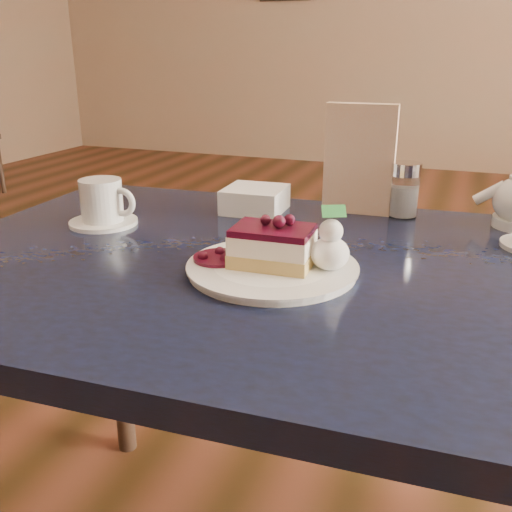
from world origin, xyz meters
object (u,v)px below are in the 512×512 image
(main_table, at_px, (281,306))
(dessert_plate, at_px, (272,269))
(coffee_set, at_px, (103,205))
(cheesecake_slice, at_px, (273,246))

(main_table, height_order, dessert_plate, dessert_plate)
(main_table, height_order, coffee_set, coffee_set)
(cheesecake_slice, distance_m, coffee_set, 0.41)
(dessert_plate, bearing_deg, main_table, 92.61)
(dessert_plate, xyz_separation_m, cheesecake_slice, (-0.00, -0.00, 0.04))
(dessert_plate, relative_size, coffee_set, 1.82)
(cheesecake_slice, bearing_deg, dessert_plate, 60.83)
(main_table, distance_m, cheesecake_slice, 0.13)
(main_table, relative_size, coffee_set, 8.89)
(main_table, bearing_deg, coffee_set, 166.62)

